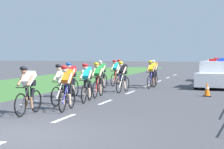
% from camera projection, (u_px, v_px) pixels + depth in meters
% --- Properties ---
extents(ground_plane, '(160.00, 160.00, 0.00)m').
position_uv_depth(ground_plane, '(20.00, 135.00, 9.21)').
color(ground_plane, '#424247').
extents(grass_verge, '(7.00, 60.00, 0.01)m').
position_uv_depth(grass_verge, '(30.00, 84.00, 24.72)').
color(grass_verge, '#3D7033').
rests_on(grass_verge, ground).
extents(lane_markings_centre, '(0.14, 29.60, 0.01)m').
position_uv_depth(lane_markings_centre, '(139.00, 89.00, 21.17)').
color(lane_markings_centre, white).
rests_on(lane_markings_centre, ground).
extents(cyclist_lead, '(0.42, 1.72, 1.56)m').
position_uv_depth(cyclist_lead, '(28.00, 90.00, 12.27)').
color(cyclist_lead, black).
rests_on(cyclist_lead, ground).
extents(cyclist_second, '(0.45, 1.72, 1.56)m').
position_uv_depth(cyclist_second, '(67.00, 87.00, 13.16)').
color(cyclist_second, black).
rests_on(cyclist_second, ground).
extents(cyclist_third, '(0.44, 1.72, 1.56)m').
position_uv_depth(cyclist_third, '(62.00, 84.00, 14.54)').
color(cyclist_third, black).
rests_on(cyclist_third, ground).
extents(cyclist_fourth, '(0.46, 1.72, 1.56)m').
position_uv_depth(cyclist_fourth, '(87.00, 82.00, 15.42)').
color(cyclist_fourth, black).
rests_on(cyclist_fourth, ground).
extents(cyclist_fifth, '(0.42, 1.72, 1.56)m').
position_uv_depth(cyclist_fifth, '(71.00, 80.00, 16.94)').
color(cyclist_fifth, black).
rests_on(cyclist_fifth, ground).
extents(cyclist_sixth, '(0.43, 1.72, 1.56)m').
position_uv_depth(cyclist_sixth, '(98.00, 79.00, 17.15)').
color(cyclist_sixth, black).
rests_on(cyclist_sixth, ground).
extents(cyclist_seventh, '(0.45, 1.72, 1.56)m').
position_uv_depth(cyclist_seventh, '(123.00, 76.00, 19.25)').
color(cyclist_seventh, black).
rests_on(cyclist_seventh, ground).
extents(cyclist_eighth, '(0.42, 1.72, 1.56)m').
position_uv_depth(cyclist_eighth, '(102.00, 74.00, 21.09)').
color(cyclist_eighth, black).
rests_on(cyclist_eighth, ground).
extents(cyclist_ninth, '(0.44, 1.72, 1.56)m').
position_uv_depth(cyclist_ninth, '(152.00, 74.00, 21.54)').
color(cyclist_ninth, black).
rests_on(cyclist_ninth, ground).
extents(cyclist_tenth, '(0.44, 1.72, 1.56)m').
position_uv_depth(cyclist_tenth, '(116.00, 72.00, 23.10)').
color(cyclist_tenth, black).
rests_on(cyclist_tenth, ground).
extents(cyclist_eleventh, '(0.42, 1.72, 1.56)m').
position_uv_depth(cyclist_eleventh, '(154.00, 73.00, 22.76)').
color(cyclist_eleventh, black).
rests_on(cyclist_eleventh, ground).
extents(cyclist_twelfth, '(0.45, 1.72, 1.56)m').
position_uv_depth(cyclist_twelfth, '(120.00, 71.00, 24.73)').
color(cyclist_twelfth, black).
rests_on(cyclist_twelfth, ground).
extents(police_car_nearest, '(2.30, 4.54, 1.59)m').
position_uv_depth(police_car_nearest, '(217.00, 75.00, 21.96)').
color(police_car_nearest, white).
rests_on(police_car_nearest, ground).
extents(police_car_second, '(2.08, 4.44, 1.59)m').
position_uv_depth(police_car_second, '(219.00, 71.00, 26.96)').
color(police_car_second, white).
rests_on(police_car_second, ground).
extents(traffic_cone_near, '(0.36, 0.36, 0.64)m').
position_uv_depth(traffic_cone_near, '(207.00, 89.00, 17.47)').
color(traffic_cone_near, black).
rests_on(traffic_cone_near, ground).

